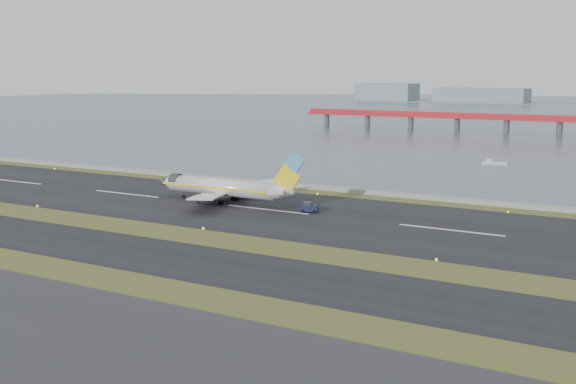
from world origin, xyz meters
name	(u,v)px	position (x,y,z in m)	size (l,w,h in m)	color
ground	(178,237)	(0.00, 0.00, 0.00)	(1000.00, 1000.00, 0.00)	#354A1A
taxiway_strip	(131,251)	(0.00, -12.00, 0.05)	(1000.00, 18.00, 0.10)	black
runway_strip	(268,210)	(0.00, 30.00, 0.05)	(1000.00, 45.00, 0.10)	black
seawall	(332,189)	(0.00, 60.00, 0.50)	(1000.00, 2.50, 1.00)	gray
red_pier	(560,121)	(20.00, 250.00, 7.28)	(260.00, 5.00, 10.20)	#AF1E23
airliner	(227,188)	(-12.13, 32.50, 3.46)	(38.52, 32.89, 12.80)	silver
pushback_tug	(309,207)	(9.09, 31.88, 1.12)	(4.07, 3.12, 2.30)	#151A3C
workboat_near	(494,163)	(21.23, 131.46, 0.60)	(8.18, 4.19, 1.90)	silver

